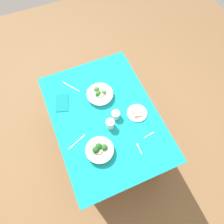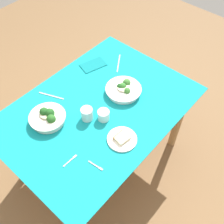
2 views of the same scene
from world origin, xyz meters
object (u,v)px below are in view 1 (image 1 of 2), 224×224
broccoli_bowl_far (100,94)px  broccoli_bowl_near (100,150)px  water_glass_center (110,124)px  bread_side_plate (137,113)px  fork_by_far_bowl (149,135)px  table_knife_right (71,87)px  table_knife_left (77,142)px  napkin_folded_upper (62,103)px  water_glass_side (116,115)px  fork_by_near_bowl (139,148)px

broccoli_bowl_far → broccoli_bowl_near: bearing=-21.5°
broccoli_bowl_far → water_glass_center: 0.36m
broccoli_bowl_far → bread_side_plate: bearing=38.4°
fork_by_far_bowl → broccoli_bowl_near: bearing=168.6°
table_knife_right → bread_side_plate: bearing=-172.4°
fork_by_far_bowl → table_knife_left: same height
broccoli_bowl_far → napkin_folded_upper: size_ratio=1.33×
water_glass_center → water_glass_side: bearing=129.2°
broccoli_bowl_far → water_glass_side: bearing=11.2°
table_knife_left → napkin_folded_upper: bearing=-111.6°
broccoli_bowl_near → bread_side_plate: broccoli_bowl_near is taller
water_glass_center → table_knife_right: size_ratio=0.43×
broccoli_bowl_far → fork_by_near_bowl: broccoli_bowl_far is taller
bread_side_plate → table_knife_right: 0.76m
fork_by_near_bowl → table_knife_right: bearing=24.1°
bread_side_plate → water_glass_side: bearing=-103.7°
broccoli_bowl_near → fork_by_far_bowl: (0.04, 0.49, -0.03)m
broccoli_bowl_far → fork_by_near_bowl: (0.67, 0.12, -0.03)m
water_glass_center → napkin_folded_upper: bearing=-140.5°
fork_by_near_bowl → water_glass_side: bearing=11.9°
bread_side_plate → water_glass_center: size_ratio=2.14×
table_knife_left → fork_by_far_bowl: bearing=140.8°
fork_by_far_bowl → broccoli_bowl_far: bearing=107.5°
fork_by_far_bowl → table_knife_right: 0.97m
fork_by_far_bowl → bread_side_plate: bearing=84.1°
broccoli_bowl_near → broccoli_bowl_far: bearing=158.5°
table_knife_right → fork_by_near_bowl: bearing=167.8°
fork_by_far_bowl → table_knife_left: (-0.20, -0.66, -0.00)m
broccoli_bowl_far → table_knife_left: bearing=-44.7°
fork_by_far_bowl → fork_by_near_bowl: (0.08, -0.15, -0.00)m
broccoli_bowl_far → table_knife_right: broccoli_bowl_far is taller
fork_by_near_bowl → bread_side_plate: bearing=-21.4°
bread_side_plate → water_glass_side: 0.22m
broccoli_bowl_far → water_glass_side: 0.29m
broccoli_bowl_far → water_glass_center: (0.36, -0.03, 0.02)m
water_glass_side → napkin_folded_upper: 0.57m
bread_side_plate → fork_by_near_bowl: 0.36m
bread_side_plate → table_knife_right: size_ratio=0.92×
fork_by_near_bowl → napkin_folded_upper: napkin_folded_upper is taller
broccoli_bowl_near → napkin_folded_upper: size_ratio=1.25×
broccoli_bowl_near → water_glass_center: size_ratio=2.73×
bread_side_plate → fork_by_far_bowl: bearing=1.3°
water_glass_center → fork_by_far_bowl: (0.23, 0.31, -0.04)m
water_glass_side → fork_by_near_bowl: bearing=10.1°
broccoli_bowl_near → fork_by_near_bowl: bearing=71.7°
water_glass_center → napkin_folded_upper: 0.56m
water_glass_center → water_glass_side: (-0.07, 0.09, -0.01)m
table_knife_right → napkin_folded_upper: 0.21m
bread_side_plate → table_knife_right: bread_side_plate is taller
fork_by_near_bowl → napkin_folded_upper: bearing=36.5°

